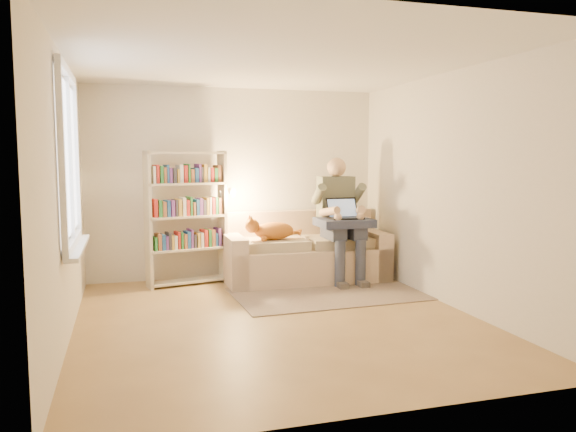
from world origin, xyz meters
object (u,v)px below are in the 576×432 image
object	(u,v)px
laptop	(350,213)
bookshelf	(187,211)
cat	(269,230)
person	(340,213)
sofa	(304,255)

from	to	relation	value
laptop	bookshelf	distance (m)	2.13
cat	bookshelf	world-z (taller)	bookshelf
person	cat	distance (m)	1.00
laptop	sofa	bearing A→B (deg)	148.28
person	bookshelf	size ratio (longest dim) A/B	0.95
bookshelf	person	bearing A→B (deg)	-20.90
sofa	cat	bearing A→B (deg)	-165.27
person	cat	world-z (taller)	person
laptop	bookshelf	size ratio (longest dim) A/B	0.24
bookshelf	sofa	bearing A→B (deg)	-17.29
person	cat	bearing A→B (deg)	178.64
sofa	cat	distance (m)	0.66
person	laptop	xyz separation A→B (m)	(0.08, -0.17, 0.01)
sofa	cat	xyz separation A→B (m)	(-0.53, -0.13, 0.38)
sofa	person	distance (m)	0.76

